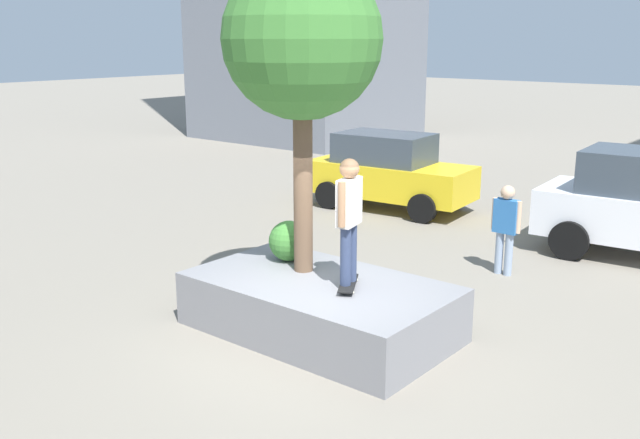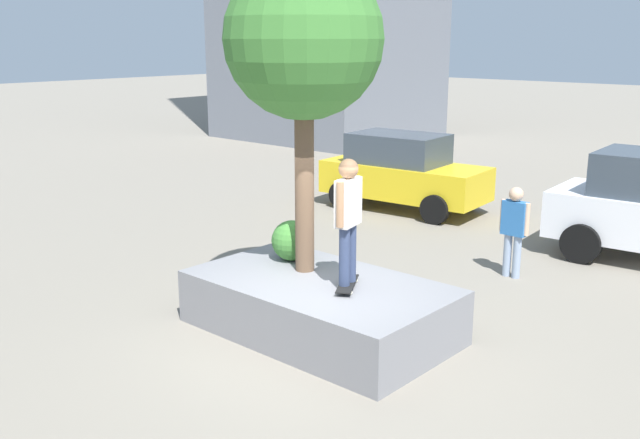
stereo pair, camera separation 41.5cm
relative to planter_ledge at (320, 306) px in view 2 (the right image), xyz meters
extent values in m
plane|color=gray|center=(0.17, -0.34, -0.39)|extent=(120.00, 120.00, 0.00)
cube|color=gray|center=(0.00, 0.00, 0.00)|extent=(3.75, 2.16, 0.79)
cylinder|color=brown|center=(-0.49, 0.21, 1.76)|extent=(0.28, 0.28, 2.73)
sphere|color=#3D7A33|center=(-0.49, 0.21, 3.74)|extent=(2.24, 2.24, 2.24)
sphere|color=#3D7A33|center=(-0.98, 0.44, 0.71)|extent=(0.63, 0.63, 0.63)
cube|color=black|center=(0.49, 0.02, 0.46)|extent=(0.59, 0.80, 0.02)
sphere|color=beige|center=(0.28, 0.20, 0.42)|extent=(0.06, 0.06, 0.06)
sphere|color=beige|center=(0.43, 0.29, 0.42)|extent=(0.06, 0.06, 0.06)
sphere|color=beige|center=(0.54, -0.24, 0.42)|extent=(0.06, 0.06, 0.06)
sphere|color=beige|center=(0.69, -0.15, 0.42)|extent=(0.06, 0.06, 0.06)
cylinder|color=navy|center=(0.51, -0.07, 0.88)|extent=(0.15, 0.15, 0.82)
cylinder|color=navy|center=(0.46, 0.12, 0.88)|extent=(0.15, 0.15, 0.82)
cube|color=silver|center=(0.49, 0.02, 1.61)|extent=(0.30, 0.50, 0.64)
cylinder|color=#9E7251|center=(0.54, -0.21, 1.63)|extent=(0.10, 0.10, 0.61)
cylinder|color=#9E7251|center=(0.43, 0.26, 1.63)|extent=(0.10, 0.10, 0.61)
sphere|color=#9E7251|center=(0.49, 0.02, 2.07)|extent=(0.27, 0.27, 0.27)
cube|color=gold|center=(-3.53, 7.09, 0.35)|extent=(4.16, 2.06, 0.80)
cube|color=#38424C|center=(-3.73, 7.07, 1.11)|extent=(2.38, 1.69, 0.72)
cylinder|color=black|center=(-2.33, 8.05, -0.05)|extent=(0.70, 0.26, 0.68)
cylinder|color=black|center=(-2.17, 6.37, -0.05)|extent=(0.70, 0.26, 0.68)
cylinder|color=black|center=(-4.89, 7.81, -0.05)|extent=(0.70, 0.26, 0.68)
cylinder|color=black|center=(-4.73, 6.12, -0.05)|extent=(0.70, 0.26, 0.68)
cylinder|color=black|center=(1.33, 7.61, -0.02)|extent=(0.77, 0.28, 0.76)
cylinder|color=black|center=(1.48, 5.74, -0.02)|extent=(0.77, 0.28, 0.76)
cylinder|color=#8C9EB7|center=(0.99, 4.12, -0.01)|extent=(0.14, 0.14, 0.78)
cylinder|color=#8C9EB7|center=(0.81, 4.12, -0.01)|extent=(0.14, 0.14, 0.78)
cube|color=#2D6BB2|center=(0.90, 4.12, 0.68)|extent=(0.44, 0.19, 0.61)
cylinder|color=#D8AD8C|center=(1.13, 4.11, 0.70)|extent=(0.09, 0.09, 0.57)
cylinder|color=#D8AD8C|center=(0.67, 4.12, 0.70)|extent=(0.09, 0.09, 0.57)
sphere|color=#D8AD8C|center=(0.90, 4.12, 1.11)|extent=(0.25, 0.25, 0.25)
camera|label=1|loc=(6.11, -7.47, 3.76)|focal=40.13mm
camera|label=2|loc=(6.42, -7.20, 3.76)|focal=40.13mm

